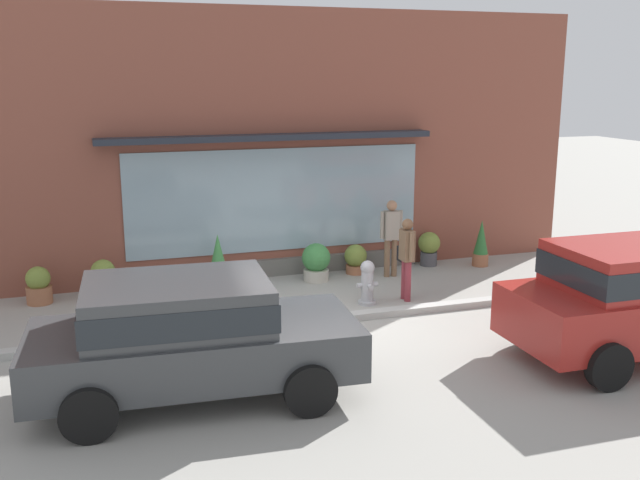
{
  "coord_description": "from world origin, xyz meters",
  "views": [
    {
      "loc": [
        -3.61,
        -11.31,
        4.17
      ],
      "look_at": [
        0.51,
        1.2,
        1.13
      ],
      "focal_mm": 40.45,
      "sensor_mm": 36.0,
      "label": 1
    }
  ],
  "objects_px": {
    "pedestrian_with_handbag": "(406,253)",
    "parked_car_dark_gray": "(188,331)",
    "potted_plant_near_hydrant": "(316,262)",
    "potted_plant_corner_tall": "(356,259)",
    "potted_plant_low_front": "(103,277)",
    "pedestrian_passerby": "(391,232)",
    "fire_hydrant": "(367,282)",
    "potted_plant_window_right": "(39,285)",
    "potted_plant_by_entrance": "(218,263)",
    "parked_car_red": "(639,294)",
    "potted_plant_trailing_edge": "(481,244)",
    "potted_plant_window_center": "(429,247)"
  },
  "relations": [
    {
      "from": "parked_car_dark_gray",
      "to": "potted_plant_corner_tall",
      "type": "distance_m",
      "value": 6.56
    },
    {
      "from": "potted_plant_near_hydrant",
      "to": "pedestrian_passerby",
      "type": "bearing_deg",
      "value": -6.89
    },
    {
      "from": "potted_plant_by_entrance",
      "to": "potted_plant_window_center",
      "type": "relative_size",
      "value": 1.49
    },
    {
      "from": "parked_car_red",
      "to": "parked_car_dark_gray",
      "type": "bearing_deg",
      "value": 174.84
    },
    {
      "from": "potted_plant_near_hydrant",
      "to": "potted_plant_window_center",
      "type": "bearing_deg",
      "value": 7.73
    },
    {
      "from": "potted_plant_corner_tall",
      "to": "potted_plant_window_center",
      "type": "bearing_deg",
      "value": 3.59
    },
    {
      "from": "potted_plant_near_hydrant",
      "to": "potted_plant_corner_tall",
      "type": "distance_m",
      "value": 1.01
    },
    {
      "from": "potted_plant_by_entrance",
      "to": "potted_plant_window_center",
      "type": "distance_m",
      "value": 4.8
    },
    {
      "from": "pedestrian_with_handbag",
      "to": "parked_car_dark_gray",
      "type": "distance_m",
      "value": 5.37
    },
    {
      "from": "pedestrian_with_handbag",
      "to": "potted_plant_window_center",
      "type": "height_order",
      "value": "pedestrian_with_handbag"
    },
    {
      "from": "pedestrian_with_handbag",
      "to": "pedestrian_passerby",
      "type": "height_order",
      "value": "pedestrian_passerby"
    },
    {
      "from": "pedestrian_with_handbag",
      "to": "potted_plant_trailing_edge",
      "type": "height_order",
      "value": "pedestrian_with_handbag"
    },
    {
      "from": "pedestrian_with_handbag",
      "to": "potted_plant_corner_tall",
      "type": "bearing_deg",
      "value": 8.32
    },
    {
      "from": "fire_hydrant",
      "to": "potted_plant_window_right",
      "type": "bearing_deg",
      "value": 161.34
    },
    {
      "from": "fire_hydrant",
      "to": "parked_car_dark_gray",
      "type": "height_order",
      "value": "parked_car_dark_gray"
    },
    {
      "from": "potted_plant_by_entrance",
      "to": "potted_plant_low_front",
      "type": "bearing_deg",
      "value": 177.0
    },
    {
      "from": "potted_plant_low_front",
      "to": "parked_car_dark_gray",
      "type": "bearing_deg",
      "value": -79.1
    },
    {
      "from": "potted_plant_near_hydrant",
      "to": "potted_plant_window_right",
      "type": "relative_size",
      "value": 1.11
    },
    {
      "from": "potted_plant_window_center",
      "to": "potted_plant_low_front",
      "type": "distance_m",
      "value": 6.97
    },
    {
      "from": "fire_hydrant",
      "to": "pedestrian_passerby",
      "type": "distance_m",
      "value": 2.04
    },
    {
      "from": "pedestrian_with_handbag",
      "to": "pedestrian_passerby",
      "type": "xyz_separation_m",
      "value": [
        0.38,
        1.56,
        0.05
      ]
    },
    {
      "from": "fire_hydrant",
      "to": "potted_plant_near_hydrant",
      "type": "relative_size",
      "value": 1.06
    },
    {
      "from": "pedestrian_with_handbag",
      "to": "potted_plant_window_center",
      "type": "distance_m",
      "value": 2.68
    },
    {
      "from": "fire_hydrant",
      "to": "pedestrian_passerby",
      "type": "xyz_separation_m",
      "value": [
        1.17,
        1.59,
        0.53
      ]
    },
    {
      "from": "potted_plant_trailing_edge",
      "to": "potted_plant_low_front",
      "type": "bearing_deg",
      "value": 179.04
    },
    {
      "from": "parked_car_dark_gray",
      "to": "potted_plant_by_entrance",
      "type": "height_order",
      "value": "parked_car_dark_gray"
    },
    {
      "from": "parked_car_dark_gray",
      "to": "pedestrian_passerby",
      "type": "bearing_deg",
      "value": 46.6
    },
    {
      "from": "pedestrian_passerby",
      "to": "potted_plant_window_center",
      "type": "distance_m",
      "value": 1.41
    },
    {
      "from": "potted_plant_low_front",
      "to": "potted_plant_near_hydrant",
      "type": "xyz_separation_m",
      "value": [
        4.2,
        -0.11,
        -0.02
      ]
    },
    {
      "from": "fire_hydrant",
      "to": "potted_plant_by_entrance",
      "type": "distance_m",
      "value": 3.02
    },
    {
      "from": "fire_hydrant",
      "to": "potted_plant_low_front",
      "type": "xyz_separation_m",
      "value": [
        -4.62,
        1.89,
        -0.0
      ]
    },
    {
      "from": "potted_plant_corner_tall",
      "to": "parked_car_dark_gray",
      "type": "bearing_deg",
      "value": -130.51
    },
    {
      "from": "potted_plant_by_entrance",
      "to": "potted_plant_window_center",
      "type": "bearing_deg",
      "value": 4.5
    },
    {
      "from": "potted_plant_window_center",
      "to": "potted_plant_window_right",
      "type": "distance_m",
      "value": 8.12
    },
    {
      "from": "potted_plant_window_center",
      "to": "potted_plant_near_hydrant",
      "type": "height_order",
      "value": "potted_plant_near_hydrant"
    },
    {
      "from": "fire_hydrant",
      "to": "potted_plant_near_hydrant",
      "type": "height_order",
      "value": "fire_hydrant"
    },
    {
      "from": "parked_car_dark_gray",
      "to": "potted_plant_corner_tall",
      "type": "height_order",
      "value": "parked_car_dark_gray"
    },
    {
      "from": "potted_plant_trailing_edge",
      "to": "potted_plant_near_hydrant",
      "type": "xyz_separation_m",
      "value": [
        -3.83,
        0.02,
        -0.1
      ]
    },
    {
      "from": "potted_plant_corner_tall",
      "to": "potted_plant_low_front",
      "type": "bearing_deg",
      "value": -178.33
    },
    {
      "from": "parked_car_dark_gray",
      "to": "potted_plant_low_front",
      "type": "xyz_separation_m",
      "value": [
        -0.93,
        4.82,
        -0.49
      ]
    },
    {
      "from": "parked_car_dark_gray",
      "to": "potted_plant_trailing_edge",
      "type": "bearing_deg",
      "value": 37.08
    },
    {
      "from": "fire_hydrant",
      "to": "pedestrian_with_handbag",
      "type": "bearing_deg",
      "value": 1.85
    },
    {
      "from": "parked_car_dark_gray",
      "to": "potted_plant_low_front",
      "type": "distance_m",
      "value": 4.93
    },
    {
      "from": "pedestrian_passerby",
      "to": "potted_plant_window_center",
      "type": "xyz_separation_m",
      "value": [
        1.18,
        0.57,
        -0.53
      ]
    },
    {
      "from": "pedestrian_with_handbag",
      "to": "potted_plant_by_entrance",
      "type": "bearing_deg",
      "value": 63.2
    },
    {
      "from": "fire_hydrant",
      "to": "potted_plant_window_center",
      "type": "bearing_deg",
      "value": 42.57
    },
    {
      "from": "pedestrian_with_handbag",
      "to": "fire_hydrant",
      "type": "bearing_deg",
      "value": 93.46
    },
    {
      "from": "pedestrian_with_handbag",
      "to": "potted_plant_near_hydrant",
      "type": "relative_size",
      "value": 2.0
    },
    {
      "from": "parked_car_red",
      "to": "potted_plant_near_hydrant",
      "type": "bearing_deg",
      "value": 122.23
    },
    {
      "from": "pedestrian_with_handbag",
      "to": "potted_plant_near_hydrant",
      "type": "height_order",
      "value": "pedestrian_with_handbag"
    }
  ]
}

